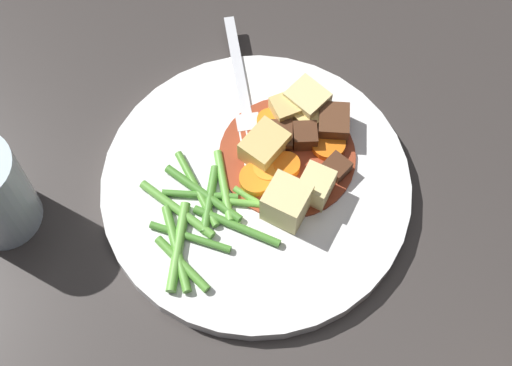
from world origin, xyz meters
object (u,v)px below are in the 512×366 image
at_px(carrot_slice_1, 286,167).
at_px(dinner_plate, 256,187).
at_px(potato_chunk_2, 264,147).
at_px(potato_chunk_1, 308,118).
at_px(meat_chunk_3, 333,123).
at_px(potato_chunk_5, 316,186).
at_px(meat_chunk_2, 277,137).
at_px(potato_chunk_4, 287,202).
at_px(fork, 243,96).
at_px(carrot_slice_4, 257,182).
at_px(carrot_slice_3, 328,145).
at_px(potato_chunk_0, 307,102).
at_px(potato_chunk_3, 285,111).
at_px(carrot_slice_0, 270,122).
at_px(carrot_slice_2, 270,172).
at_px(meat_chunk_1, 303,135).
at_px(meat_chunk_0, 337,168).

bearing_deg(carrot_slice_1, dinner_plate, 162.39).
bearing_deg(potato_chunk_2, carrot_slice_1, -82.58).
height_order(potato_chunk_1, meat_chunk_3, meat_chunk_3).
bearing_deg(potato_chunk_5, meat_chunk_2, 78.72).
relative_size(potato_chunk_4, fork, 0.24).
distance_m(carrot_slice_4, potato_chunk_5, 0.05).
bearing_deg(potato_chunk_4, meat_chunk_3, 18.31).
relative_size(dinner_plate, carrot_slice_3, 8.92).
distance_m(potato_chunk_0, potato_chunk_2, 0.06).
bearing_deg(dinner_plate, potato_chunk_3, 25.20).
distance_m(carrot_slice_0, potato_chunk_0, 0.04).
bearing_deg(potato_chunk_1, carrot_slice_2, -166.01).
height_order(potato_chunk_0, potato_chunk_1, potato_chunk_0).
xyz_separation_m(potato_chunk_1, potato_chunk_4, (-0.08, -0.05, 0.01)).
relative_size(potato_chunk_0, meat_chunk_1, 1.52).
xyz_separation_m(potato_chunk_0, meat_chunk_0, (-0.03, -0.07, -0.01)).
height_order(potato_chunk_4, meat_chunk_0, potato_chunk_4).
xyz_separation_m(carrot_slice_1, potato_chunk_1, (0.05, 0.02, 0.00)).
relative_size(carrot_slice_0, potato_chunk_1, 0.91).
height_order(potato_chunk_1, meat_chunk_1, same).
bearing_deg(carrot_slice_1, meat_chunk_0, -45.81).
distance_m(carrot_slice_0, fork, 0.04).
bearing_deg(potato_chunk_0, carrot_slice_3, -108.83).
distance_m(potato_chunk_3, potato_chunk_5, 0.08).
bearing_deg(carrot_slice_3, dinner_plate, 165.25).
distance_m(dinner_plate, meat_chunk_0, 0.08).
bearing_deg(dinner_plate, carrot_slice_4, -122.48).
xyz_separation_m(potato_chunk_4, fork, (0.05, 0.11, -0.02)).
bearing_deg(carrot_slice_3, potato_chunk_2, 143.17).
distance_m(carrot_slice_1, carrot_slice_2, 0.02).
xyz_separation_m(carrot_slice_2, potato_chunk_0, (0.07, 0.03, 0.01)).
distance_m(carrot_slice_2, potato_chunk_3, 0.06).
height_order(dinner_plate, potato_chunk_1, potato_chunk_1).
xyz_separation_m(potato_chunk_5, meat_chunk_1, (0.03, 0.05, -0.00)).
distance_m(carrot_slice_2, meat_chunk_2, 0.04).
bearing_deg(carrot_slice_2, potato_chunk_4, -112.12).
relative_size(meat_chunk_0, meat_chunk_1, 0.92).
xyz_separation_m(potato_chunk_4, meat_chunk_1, (0.06, 0.04, -0.01)).
height_order(meat_chunk_3, fork, meat_chunk_3).
relative_size(potato_chunk_2, meat_chunk_2, 1.42).
height_order(dinner_plate, potato_chunk_4, potato_chunk_4).
relative_size(meat_chunk_2, fork, 0.18).
bearing_deg(meat_chunk_2, potato_chunk_4, -127.69).
bearing_deg(carrot_slice_3, potato_chunk_1, 80.64).
distance_m(dinner_plate, carrot_slice_3, 0.08).
bearing_deg(meat_chunk_0, meat_chunk_3, 48.09).
distance_m(dinner_plate, fork, 0.09).
xyz_separation_m(potato_chunk_2, potato_chunk_4, (-0.03, -0.05, 0.00)).
relative_size(potato_chunk_3, meat_chunk_2, 0.90).
bearing_deg(carrot_slice_1, potato_chunk_3, 47.08).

